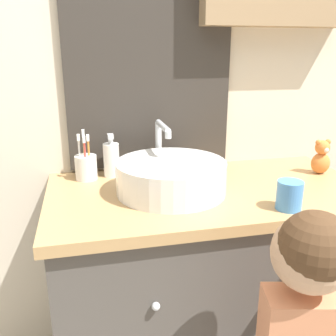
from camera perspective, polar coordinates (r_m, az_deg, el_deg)
The scene contains 8 objects.
wall_back at distance 1.51m, azimuth 3.78°, elevation 18.67°, with size 3.20×0.18×2.50m.
vanity_counter at distance 1.48m, azimuth 5.89°, elevation -17.74°, with size 1.09×0.58×0.80m.
sink_basin at distance 1.24m, azimuth 0.48°, elevation -1.16°, with size 0.36×0.42×0.21m.
toothbrush_holder at distance 1.39m, azimuth -12.39°, elevation 0.28°, with size 0.08×0.08×0.18m.
soap_dispenser at distance 1.40m, azimuth -8.62°, elevation 1.34°, with size 0.06×0.06×0.16m.
child_figure at distance 1.05m, azimuth 19.55°, elevation -22.99°, with size 0.26×0.43×0.93m.
teddy_bear at distance 1.53m, azimuth 22.32°, elevation 1.49°, with size 0.07×0.06×0.13m.
drinking_cup at distance 1.16m, azimuth 18.01°, elevation -3.97°, with size 0.08×0.08×0.09m, color #4789D1.
Camera 1 is at (-0.41, -0.82, 1.26)m, focal length 40.00 mm.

